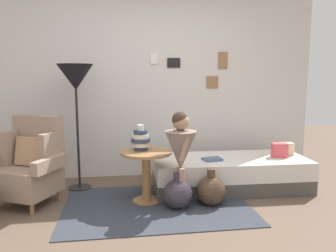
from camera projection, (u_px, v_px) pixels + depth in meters
name	position (u px, v px, depth m)	size (l,w,h in m)	color
ground_plane	(167.00, 236.00, 3.00)	(12.00, 12.00, 0.00)	brown
gallery_wall	(147.00, 84.00, 4.72)	(4.80, 0.12, 2.60)	silver
rug	(157.00, 206.00, 3.69)	(2.01, 1.37, 0.01)	#333842
armchair	(30.00, 164.00, 3.76)	(0.90, 0.81, 0.97)	#9E7042
daybed	(230.00, 173.00, 4.23)	(1.92, 0.85, 0.40)	#4C4742
pillow_head	(286.00, 149.00, 4.35)	(0.17, 0.12, 0.16)	beige
pillow_mid	(279.00, 150.00, 4.22)	(0.18, 0.12, 0.18)	#D64C56
side_table	(146.00, 166.00, 3.76)	(0.58, 0.58, 0.59)	#9E7042
vase_striped	(141.00, 140.00, 3.76)	(0.22, 0.22, 0.29)	#2D384C
floor_lamp	(76.00, 81.00, 4.07)	(0.44, 0.44, 1.56)	black
person_child	(181.00, 148.00, 3.57)	(0.34, 0.34, 1.05)	#A37A60
book_on_daybed	(212.00, 159.00, 4.07)	(0.22, 0.16, 0.03)	slate
demijohn_near	(178.00, 194.00, 3.60)	(0.32, 0.32, 0.41)	#332D38
demijohn_far	(211.00, 190.00, 3.70)	(0.33, 0.33, 0.41)	#473323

